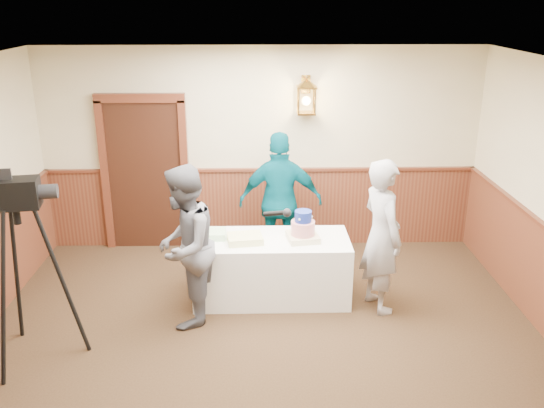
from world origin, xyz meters
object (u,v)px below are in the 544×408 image
at_px(interviewer, 185,247).
at_px(tv_camera_rig, 27,281).
at_px(baker, 381,236).
at_px(sheet_cake_green, 211,234).
at_px(assistant_p, 281,202).
at_px(sheet_cake_yellow, 245,239).
at_px(tiered_cake, 303,229).
at_px(display_table, 272,268).

relative_size(interviewer, tv_camera_rig, 0.96).
xyz_separation_m(interviewer, baker, (2.15, 0.25, -0.00)).
height_order(baker, tv_camera_rig, tv_camera_rig).
bearing_deg(sheet_cake_green, tv_camera_rig, -143.71).
bearing_deg(baker, assistant_p, 25.99).
bearing_deg(sheet_cake_yellow, baker, -6.76).
relative_size(tiered_cake, sheet_cake_yellow, 1.01).
relative_size(display_table, tiered_cake, 4.57).
distance_m(assistant_p, tv_camera_rig, 3.19).
bearing_deg(interviewer, baker, 108.35).
bearing_deg(sheet_cake_green, assistant_p, 42.42).
xyz_separation_m(sheet_cake_green, tv_camera_rig, (-1.65, -1.21, 0.04)).
xyz_separation_m(sheet_cake_yellow, sheet_cake_green, (-0.40, 0.15, -0.00)).
relative_size(tiered_cake, interviewer, 0.22).
bearing_deg(display_table, baker, -12.26).
height_order(assistant_p, tv_camera_rig, tv_camera_rig).
height_order(tiered_cake, sheet_cake_yellow, tiered_cake).
distance_m(tiered_cake, baker, 0.89).
height_order(sheet_cake_green, assistant_p, assistant_p).
relative_size(sheet_cake_yellow, assistant_p, 0.22).
height_order(sheet_cake_yellow, assistant_p, assistant_p).
bearing_deg(tv_camera_rig, sheet_cake_green, 26.53).
distance_m(baker, assistant_p, 1.54).
xyz_separation_m(display_table, interviewer, (-0.94, -0.51, 0.51)).
distance_m(display_table, sheet_cake_yellow, 0.52).
distance_m(tiered_cake, tv_camera_rig, 2.94).
bearing_deg(assistant_p, interviewer, 51.90).
xyz_separation_m(display_table, tv_camera_rig, (-2.36, -1.15, 0.46)).
relative_size(sheet_cake_yellow, tv_camera_rig, 0.21).
distance_m(display_table, assistant_p, 1.00).
height_order(sheet_cake_green, baker, baker).
distance_m(tiered_cake, assistant_p, 0.90).
relative_size(baker, tv_camera_rig, 0.96).
height_order(tiered_cake, sheet_cake_green, tiered_cake).
bearing_deg(assistant_p, sheet_cake_green, 42.89).
bearing_deg(display_table, tv_camera_rig, -154.00).
distance_m(sheet_cake_green, baker, 1.95).
bearing_deg(tv_camera_rig, interviewer, 14.41).
xyz_separation_m(sheet_cake_yellow, tv_camera_rig, (-2.05, -1.07, 0.04)).
height_order(display_table, baker, baker).
relative_size(sheet_cake_green, tv_camera_rig, 0.18).
distance_m(display_table, tv_camera_rig, 2.67).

